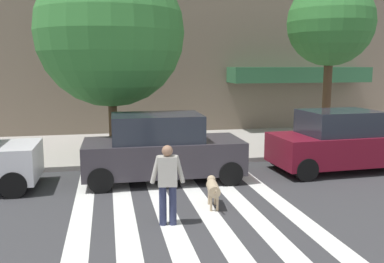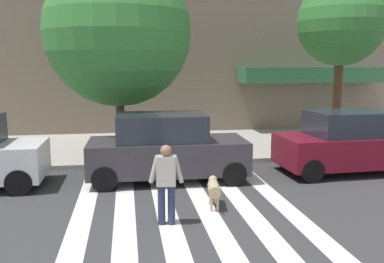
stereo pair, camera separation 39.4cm
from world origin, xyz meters
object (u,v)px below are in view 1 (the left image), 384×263
at_px(pedestrian_dog_walker, 168,180).
at_px(street_tree_middle, 331,23).
at_px(street_tree_nearest, 110,33).
at_px(parked_car_third_in_line, 342,142).
at_px(parked_car_behind_first, 162,148).
at_px(dog_on_leash, 213,188).

bearing_deg(pedestrian_dog_walker, street_tree_middle, 41.66).
bearing_deg(street_tree_nearest, pedestrian_dog_walker, -80.65).
bearing_deg(parked_car_third_in_line, street_tree_middle, 69.99).
bearing_deg(street_tree_nearest, parked_car_behind_first, -63.35).
xyz_separation_m(parked_car_third_in_line, street_tree_middle, (1.03, 2.83, 3.81)).
relative_size(pedestrian_dog_walker, dog_on_leash, 1.60).
distance_m(street_tree_middle, pedestrian_dog_walker, 9.94).
height_order(pedestrian_dog_walker, dog_on_leash, pedestrian_dog_walker).
bearing_deg(dog_on_leash, pedestrian_dog_walker, -143.78).
distance_m(parked_car_third_in_line, pedestrian_dog_walker, 6.70).
xyz_separation_m(parked_car_third_in_line, pedestrian_dog_walker, (-5.84, -3.28, 0.05)).
height_order(parked_car_behind_first, parked_car_third_in_line, parked_car_behind_first).
xyz_separation_m(pedestrian_dog_walker, dog_on_leash, (1.16, 0.85, -0.48)).
relative_size(street_tree_nearest, pedestrian_dog_walker, 3.92).
distance_m(parked_car_behind_first, dog_on_leash, 2.62).
distance_m(parked_car_behind_first, street_tree_middle, 8.09).
bearing_deg(street_tree_nearest, parked_car_third_in_line, -20.40).
relative_size(parked_car_behind_first, street_tree_nearest, 0.68).
height_order(street_tree_middle, pedestrian_dog_walker, street_tree_middle).
bearing_deg(dog_on_leash, street_tree_nearest, 113.05).
xyz_separation_m(parked_car_behind_first, parked_car_third_in_line, (5.53, -0.00, -0.03)).
relative_size(street_tree_nearest, street_tree_middle, 1.05).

